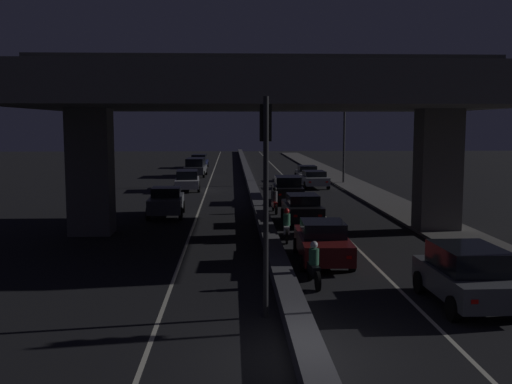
% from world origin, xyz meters
% --- Properties ---
extents(ground_plane, '(200.00, 200.00, 0.00)m').
position_xyz_m(ground_plane, '(0.00, 0.00, 0.00)').
color(ground_plane, black).
extents(lane_line_left_inner, '(0.12, 126.00, 0.00)m').
position_xyz_m(lane_line_left_inner, '(-3.55, 35.00, 0.00)').
color(lane_line_left_inner, beige).
rests_on(lane_line_left_inner, ground_plane).
extents(lane_line_right_inner, '(0.12, 126.00, 0.00)m').
position_xyz_m(lane_line_right_inner, '(3.55, 35.00, 0.00)').
color(lane_line_right_inner, beige).
rests_on(lane_line_right_inner, ground_plane).
extents(median_divider, '(0.69, 126.00, 0.44)m').
position_xyz_m(median_divider, '(0.00, 35.00, 0.22)').
color(median_divider, '#4C4C51').
rests_on(median_divider, ground_plane).
extents(sidewalk_right, '(2.87, 126.00, 0.13)m').
position_xyz_m(sidewalk_right, '(8.49, 28.00, 0.07)').
color(sidewalk_right, '#5B5956').
rests_on(sidewalk_right, ground_plane).
extents(elevated_overpass, '(22.12, 13.75, 8.27)m').
position_xyz_m(elevated_overpass, '(0.00, 15.38, 6.36)').
color(elevated_overpass, '#5B5956').
rests_on(elevated_overpass, ground_plane).
extents(traffic_light_left_of_median, '(0.30, 0.49, 5.80)m').
position_xyz_m(traffic_light_left_of_median, '(-0.74, 3.03, 3.93)').
color(traffic_light_left_of_median, black).
rests_on(traffic_light_left_of_median, ground_plane).
extents(street_lamp, '(2.07, 0.32, 8.37)m').
position_xyz_m(street_lamp, '(7.68, 38.05, 4.91)').
color(street_lamp, '#2D2D30').
rests_on(street_lamp, ground_plane).
extents(car_grey_lead, '(2.13, 4.00, 1.69)m').
position_xyz_m(car_grey_lead, '(4.99, 3.73, 0.89)').
color(car_grey_lead, '#515459').
rests_on(car_grey_lead, ground_plane).
extents(car_dark_red_second, '(2.02, 4.74, 1.54)m').
position_xyz_m(car_dark_red_second, '(1.74, 9.29, 0.76)').
color(car_dark_red_second, '#591414').
rests_on(car_dark_red_second, ground_plane).
extents(car_black_third, '(1.95, 4.10, 1.52)m').
position_xyz_m(car_black_third, '(2.01, 17.93, 0.78)').
color(car_black_third, black).
rests_on(car_black_third, ground_plane).
extents(car_black_fourth, '(2.01, 3.96, 1.71)m').
position_xyz_m(car_black_fourth, '(2.04, 26.22, 0.89)').
color(car_black_fourth, black).
rests_on(car_black_fourth, ground_plane).
extents(car_silver_fifth, '(2.13, 4.57, 1.37)m').
position_xyz_m(car_silver_fifth, '(4.98, 35.12, 0.73)').
color(car_silver_fifth, gray).
rests_on(car_silver_fifth, ground_plane).
extents(car_grey_sixth, '(1.90, 4.20, 1.36)m').
position_xyz_m(car_grey_sixth, '(5.22, 41.24, 0.71)').
color(car_grey_sixth, '#515459').
rests_on(car_grey_sixth, ground_plane).
extents(car_grey_lead_oncoming, '(2.02, 4.21, 1.62)m').
position_xyz_m(car_grey_lead_oncoming, '(-5.23, 20.55, 0.82)').
color(car_grey_lead_oncoming, '#515459').
rests_on(car_grey_lead_oncoming, ground_plane).
extents(car_white_second_oncoming, '(2.11, 4.60, 1.56)m').
position_xyz_m(car_white_second_oncoming, '(-5.01, 33.57, 0.81)').
color(car_white_second_oncoming, silver).
rests_on(car_white_second_oncoming, ground_plane).
extents(car_grey_third_oncoming, '(2.16, 4.81, 1.79)m').
position_xyz_m(car_grey_third_oncoming, '(-5.09, 45.96, 0.96)').
color(car_grey_third_oncoming, '#515459').
rests_on(car_grey_third_oncoming, ground_plane).
extents(car_dark_blue_fourth_oncoming, '(2.10, 4.42, 1.56)m').
position_xyz_m(car_dark_blue_fourth_oncoming, '(-5.35, 57.65, 0.81)').
color(car_dark_blue_fourth_oncoming, '#141938').
rests_on(car_dark_blue_fourth_oncoming, ground_plane).
extents(motorcycle_black_filtering_near, '(0.34, 1.88, 1.44)m').
position_xyz_m(motorcycle_black_filtering_near, '(0.96, 5.96, 0.61)').
color(motorcycle_black_filtering_near, black).
rests_on(motorcycle_black_filtering_near, ground_plane).
extents(motorcycle_white_filtering_mid, '(0.34, 1.89, 1.45)m').
position_xyz_m(motorcycle_white_filtering_mid, '(0.77, 13.24, 0.62)').
color(motorcycle_white_filtering_mid, black).
rests_on(motorcycle_white_filtering_mid, ground_plane).
extents(motorcycle_red_filtering_far, '(0.34, 1.98, 1.50)m').
position_xyz_m(motorcycle_red_filtering_far, '(0.86, 21.60, 0.63)').
color(motorcycle_red_filtering_far, black).
rests_on(motorcycle_red_filtering_far, ground_plane).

